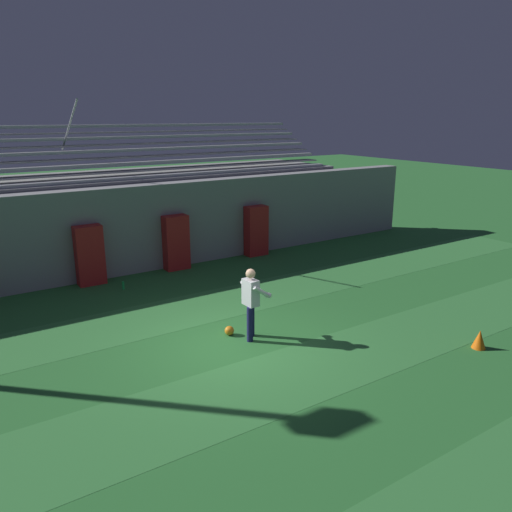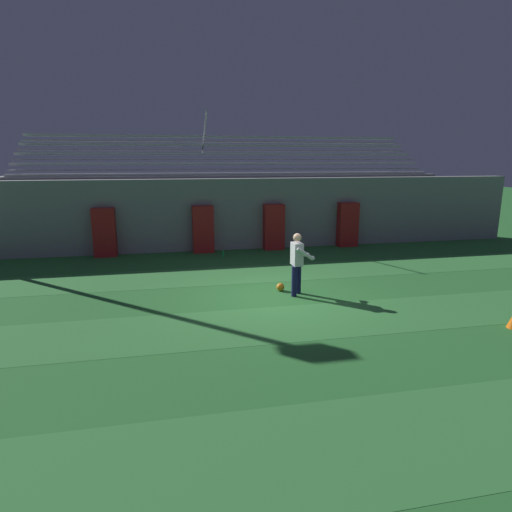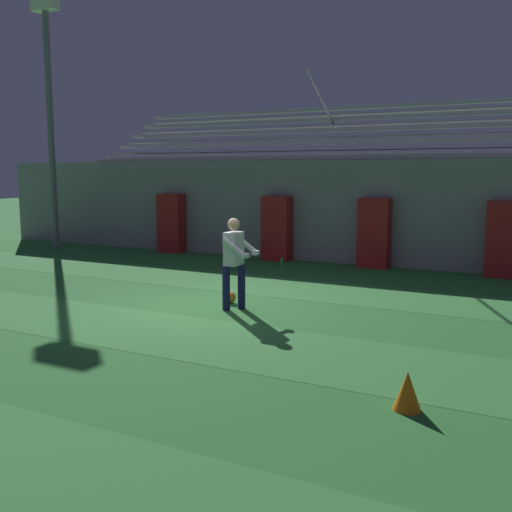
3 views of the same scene
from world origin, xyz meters
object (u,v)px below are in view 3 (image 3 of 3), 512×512
(padding_pillar_gate_left, at_px, (277,228))
(traffic_cone, at_px, (407,391))
(soccer_ball, at_px, (230,297))
(goalkeeper, at_px, (235,258))
(water_bottle, at_px, (282,262))
(padding_pillar_gate_right, at_px, (374,233))
(padding_pillar_far_left, at_px, (171,223))
(padding_pillar_far_right, at_px, (504,240))
(floodlight_pole, at_px, (49,92))

(padding_pillar_gate_left, distance_m, traffic_cone, 10.80)
(padding_pillar_gate_left, distance_m, soccer_ball, 5.74)
(goalkeeper, xyz_separation_m, soccer_ball, (-0.34, 0.42, -0.84))
(water_bottle, bearing_deg, padding_pillar_gate_right, 24.46)
(soccer_ball, relative_size, traffic_cone, 0.52)
(padding_pillar_gate_left, distance_m, padding_pillar_far_left, 3.63)
(padding_pillar_gate_left, distance_m, goalkeeper, 6.18)
(padding_pillar_far_left, relative_size, water_bottle, 7.52)
(padding_pillar_far_right, relative_size, goalkeeper, 1.08)
(padding_pillar_far_left, distance_m, padding_pillar_far_right, 9.58)
(padding_pillar_gate_left, height_order, padding_pillar_far_left, same)
(soccer_ball, xyz_separation_m, water_bottle, (-1.01, 4.45, 0.01))
(goalkeeper, bearing_deg, soccer_ball, 129.07)
(water_bottle, bearing_deg, goalkeeper, -74.46)
(water_bottle, bearing_deg, padding_pillar_far_right, 10.53)
(padding_pillar_far_left, distance_m, soccer_ball, 7.61)
(padding_pillar_gate_right, height_order, goalkeeper, padding_pillar_gate_right)
(padding_pillar_far_right, distance_m, soccer_ball, 6.98)
(floodlight_pole, height_order, soccer_ball, floodlight_pole)
(padding_pillar_far_right, height_order, water_bottle, padding_pillar_far_right)
(padding_pillar_gate_right, relative_size, water_bottle, 7.52)
(padding_pillar_far_left, relative_size, goalkeeper, 1.08)
(goalkeeper, height_order, soccer_ball, goalkeeper)
(floodlight_pole, relative_size, soccer_ball, 35.62)
(padding_pillar_gate_left, xyz_separation_m, water_bottle, (0.63, -0.99, -0.78))
(padding_pillar_gate_left, relative_size, water_bottle, 7.52)
(padding_pillar_gate_right, height_order, padding_pillar_far_left, same)
(goalkeeper, xyz_separation_m, traffic_cone, (3.91, -3.17, -0.74))
(goalkeeper, bearing_deg, padding_pillar_far_right, 55.91)
(padding_pillar_gate_right, xyz_separation_m, padding_pillar_far_left, (-6.43, 0.00, 0.00))
(padding_pillar_gate_left, bearing_deg, goalkeeper, -71.26)
(goalkeeper, relative_size, traffic_cone, 3.98)
(padding_pillar_gate_left, relative_size, goalkeeper, 1.08)
(floodlight_pole, relative_size, goalkeeper, 4.69)
(goalkeeper, distance_m, traffic_cone, 5.09)
(padding_pillar_far_left, distance_m, floodlight_pole, 5.69)
(padding_pillar_far_left, relative_size, traffic_cone, 4.30)
(padding_pillar_far_right, xyz_separation_m, floodlight_pole, (-13.40, -1.06, 4.07))
(padding_pillar_gate_left, relative_size, floodlight_pole, 0.23)
(padding_pillar_far_left, bearing_deg, padding_pillar_gate_right, 0.00)
(traffic_cone, distance_m, water_bottle, 9.61)
(floodlight_pole, bearing_deg, water_bottle, 0.53)
(floodlight_pole, bearing_deg, traffic_cone, -30.80)
(padding_pillar_far_right, bearing_deg, padding_pillar_gate_right, 180.00)
(padding_pillar_gate_right, distance_m, soccer_ball, 5.62)
(padding_pillar_far_right, xyz_separation_m, soccer_ball, (-4.30, -5.44, -0.79))
(padding_pillar_gate_right, xyz_separation_m, floodlight_pole, (-10.26, -1.06, 4.07))
(padding_pillar_gate_right, relative_size, soccer_ball, 8.20)
(padding_pillar_far_right, distance_m, floodlight_pole, 14.05)
(padding_pillar_far_left, relative_size, padding_pillar_far_right, 1.00)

